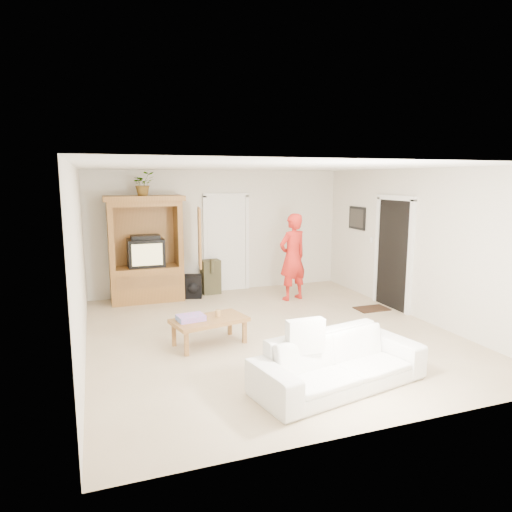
{
  "coord_description": "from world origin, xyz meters",
  "views": [
    {
      "loc": [
        -2.54,
        -6.47,
        2.43
      ],
      "look_at": [
        -0.02,
        0.6,
        1.15
      ],
      "focal_mm": 32.0,
      "sensor_mm": 36.0,
      "label": 1
    }
  ],
  "objects_px": {
    "sofa": "(339,362)",
    "coffee_table": "(209,322)",
    "man": "(293,257)",
    "armoire": "(147,256)"
  },
  "relations": [
    {
      "from": "sofa",
      "to": "coffee_table",
      "type": "bearing_deg",
      "value": 109.13
    },
    {
      "from": "coffee_table",
      "to": "sofa",
      "type": "bearing_deg",
      "value": -72.2
    },
    {
      "from": "man",
      "to": "sofa",
      "type": "height_order",
      "value": "man"
    },
    {
      "from": "armoire",
      "to": "coffee_table",
      "type": "bearing_deg",
      "value": -78.89
    },
    {
      "from": "man",
      "to": "coffee_table",
      "type": "distance_m",
      "value": 2.97
    },
    {
      "from": "sofa",
      "to": "coffee_table",
      "type": "distance_m",
      "value": 2.17
    },
    {
      "from": "sofa",
      "to": "armoire",
      "type": "bearing_deg",
      "value": 97.97
    },
    {
      "from": "armoire",
      "to": "man",
      "type": "xyz_separation_m",
      "value": [
        2.76,
        -0.9,
        -0.03
      ]
    },
    {
      "from": "coffee_table",
      "to": "man",
      "type": "bearing_deg",
      "value": 28.41
    },
    {
      "from": "armoire",
      "to": "sofa",
      "type": "xyz_separation_m",
      "value": [
        1.66,
        -4.69,
        -0.6
      ]
    }
  ]
}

